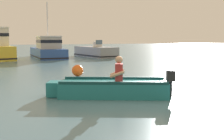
# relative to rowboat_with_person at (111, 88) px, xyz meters

# --- Properties ---
(ground_plane) EXTENTS (120.00, 120.00, 0.00)m
(ground_plane) POSITION_rel_rowboat_with_person_xyz_m (1.35, 0.79, -0.25)
(ground_plane) COLOR slate
(rowboat_with_person) EXTENTS (3.61, 2.15, 1.19)m
(rowboat_with_person) POSITION_rel_rowboat_with_person_xyz_m (0.00, 0.00, 0.00)
(rowboat_with_person) COLOR #1E727A
(rowboat_with_person) RESTS_ON ground
(moored_boat_blue) EXTENTS (2.39, 5.77, 4.50)m
(moored_boat_blue) POSITION_rel_rowboat_with_person_xyz_m (0.43, 17.01, 0.42)
(moored_boat_blue) COLOR #2D519E
(moored_boat_blue) RESTS_ON ground
(moored_boat_grey) EXTENTS (2.82, 5.13, 1.45)m
(moored_boat_grey) POSITION_rel_rowboat_with_person_xyz_m (4.49, 17.08, 0.17)
(moored_boat_grey) COLOR gray
(moored_boat_grey) RESTS_ON ground
(mooring_buoy) EXTENTS (0.51, 0.51, 0.51)m
(mooring_buoy) POSITION_rel_rowboat_with_person_xyz_m (0.09, 4.81, 0.01)
(mooring_buoy) COLOR #E55919
(mooring_buoy) RESTS_ON ground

